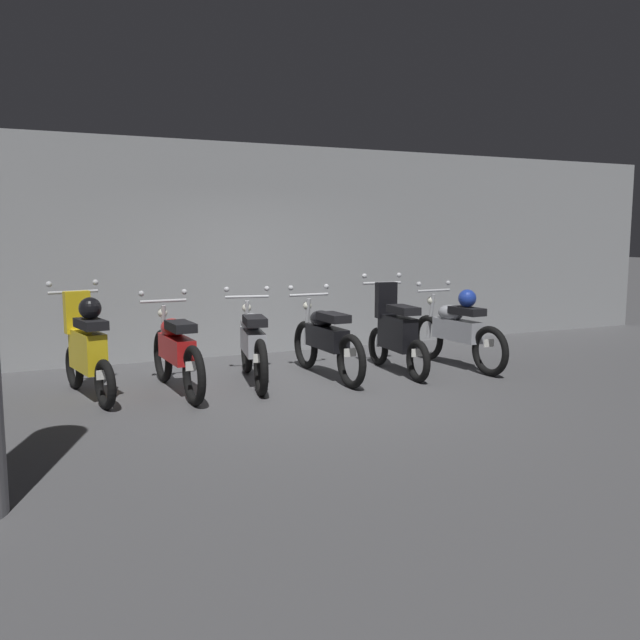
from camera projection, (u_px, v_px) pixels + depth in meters
name	position (u px, v px, depth m)	size (l,w,h in m)	color
ground_plane	(310.00, 391.00, 7.84)	(80.00, 80.00, 0.00)	#4C4C4F
back_wall	(238.00, 250.00, 10.08)	(16.00, 0.30, 3.14)	gray
motorbike_slot_0	(87.00, 348.00, 7.42)	(0.58, 1.67, 1.29)	black
motorbike_slot_1	(176.00, 350.00, 7.70)	(0.59, 1.95, 1.15)	black
motorbike_slot_2	(253.00, 343.00, 8.19)	(0.63, 1.93, 1.15)	black
motorbike_slot_3	(326.00, 339.00, 8.50)	(0.59, 1.95, 1.15)	black
motorbike_slot_4	(396.00, 333.00, 8.79)	(0.59, 1.68, 1.29)	black
motorbike_slot_5	(457.00, 329.00, 9.15)	(0.59, 1.95, 1.15)	black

